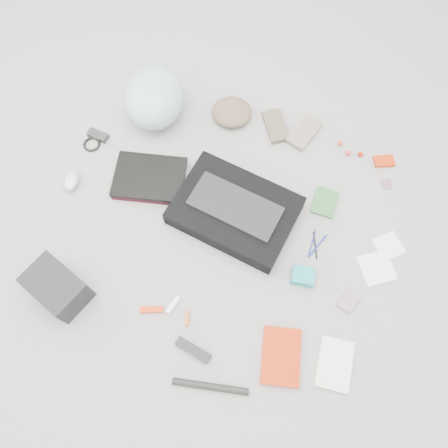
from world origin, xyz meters
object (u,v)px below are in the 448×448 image
(camera_bag, at_px, (57,287))
(book_red, at_px, (281,356))
(messenger_bag, at_px, (235,211))
(accordion_wallet, at_px, (303,276))
(bike_helmet, at_px, (154,98))
(laptop, at_px, (149,177))

(camera_bag, distance_m, book_red, 0.93)
(messenger_bag, bearing_deg, camera_bag, -125.90)
(messenger_bag, xyz_separation_m, accordion_wallet, (0.35, -0.20, -0.02))
(messenger_bag, bearing_deg, book_red, -46.22)
(bike_helmet, bearing_deg, accordion_wallet, -51.09)
(bike_helmet, xyz_separation_m, book_red, (0.87, -0.96, -0.09))
(laptop, distance_m, bike_helmet, 0.39)
(laptop, bearing_deg, bike_helmet, 95.17)
(messenger_bag, bearing_deg, laptop, -176.22)
(laptop, xyz_separation_m, camera_bag, (-0.16, -0.60, 0.04))
(book_red, relative_size, accordion_wallet, 2.39)
(messenger_bag, relative_size, bike_helmet, 1.47)
(laptop, relative_size, accordion_wallet, 3.44)
(camera_bag, height_order, book_red, camera_bag)
(camera_bag, xyz_separation_m, accordion_wallet, (0.93, 0.35, -0.05))
(messenger_bag, bearing_deg, bike_helmet, 151.93)
(book_red, bearing_deg, camera_bag, 170.36)
(bike_helmet, distance_m, accordion_wallet, 1.08)
(book_red, bearing_deg, messenger_bag, 112.54)
(laptop, bearing_deg, messenger_bag, -17.49)
(camera_bag, height_order, accordion_wallet, camera_bag)
(messenger_bag, relative_size, accordion_wallet, 5.53)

